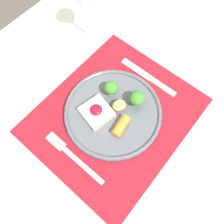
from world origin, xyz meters
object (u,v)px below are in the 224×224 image
(knife, at_px, (152,80))
(fork, at_px, (71,154))
(dinner_plate, at_px, (112,112))
(wine_glass_near, at_px, (82,2))
(spoon, at_px, (77,56))

(knife, bearing_deg, fork, 176.49)
(dinner_plate, relative_size, wine_glass_near, 1.53)
(knife, height_order, wine_glass_near, wine_glass_near)
(dinner_plate, height_order, wine_glass_near, wine_glass_near)
(fork, relative_size, knife, 1.00)
(dinner_plate, xyz_separation_m, knife, (0.16, -0.02, -0.01))
(fork, xyz_separation_m, wine_glass_near, (0.33, 0.24, 0.12))
(spoon, xyz_separation_m, wine_glass_near, (0.09, 0.04, 0.12))
(dinner_plate, relative_size, knife, 1.40)
(knife, distance_m, wine_glass_near, 0.30)
(dinner_plate, distance_m, fork, 0.16)
(spoon, relative_size, wine_glass_near, 1.00)
(dinner_plate, bearing_deg, fork, 176.66)
(dinner_plate, distance_m, wine_glass_near, 0.32)
(fork, xyz_separation_m, knife, (0.32, -0.03, 0.00))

